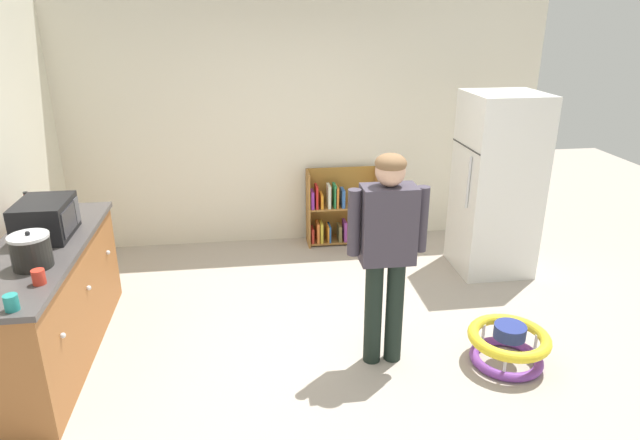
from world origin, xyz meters
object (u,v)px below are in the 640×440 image
Objects in this scene: standing_person at (387,242)px; bookshelf at (338,211)px; baby_walker at (508,344)px; teal_cup at (11,303)px; crock_pot at (31,251)px; refrigerator at (497,185)px; microwave at (45,219)px; banana_bunch at (72,216)px; red_cup at (39,277)px; kitchen_counter at (47,303)px; ketchup_bottle at (28,209)px.

bookshelf is at bearing 89.02° from standing_person.
teal_cup reaches higher than baby_walker.
standing_person is at bearing -1.61° from crock_pot.
refrigerator reaches higher than microwave.
banana_bunch is at bearing 157.72° from standing_person.
bookshelf is 3.45m from red_cup.
teal_cup is 1.00× the size of red_cup.
microwave reaches higher than teal_cup.
kitchen_counter is at bearing -142.61° from bookshelf.
banana_bunch is at bearing 160.85° from baby_walker.
standing_person reaches higher than ketchup_bottle.
teal_cup is 0.32m from red_cup.
kitchen_counter is at bearing 100.73° from teal_cup.
refrigerator reaches higher than banana_bunch.
red_cup is at bearing -76.43° from microwave.
kitchen_counter reaches higher than bookshelf.
refrigerator is 3.88m from banana_bunch.
standing_person is at bearing 169.49° from baby_walker.
microwave is (-3.37, 0.78, 0.88)m from baby_walker.
bookshelf is 2.82m from banana_bunch.
crock_pot is (-2.38, 0.07, 0.05)m from standing_person.
ketchup_bottle is at bearing 109.58° from crock_pot.
teal_cup is at bearing -129.71° from bookshelf.
baby_walker is 1.26× the size of microwave.
microwave is at bearing 97.60° from teal_cup.
standing_person is at bearing 4.94° from red_cup.
banana_bunch reaches higher than kitchen_counter.
standing_person is 2.57m from banana_bunch.
bookshelf is 3.32× the size of crock_pot.
crock_pot is 0.59m from teal_cup.
baby_walker is 3.89m from ketchup_bottle.
teal_cup is at bearing -173.95° from baby_walker.
microwave is at bearing -168.21° from refrigerator.
crock_pot is at bearing -73.52° from kitchen_counter.
red_cup is (0.22, -0.58, 0.50)m from kitchen_counter.
red_cup is at bearing -179.56° from baby_walker.
baby_walker is at bearing -17.48° from ketchup_bottle.
crock_pot is at bearing 97.44° from teal_cup.
bookshelf is 1.77× the size of microwave.
banana_bunch is (-3.30, 1.15, 0.77)m from baby_walker.
ketchup_bottle reaches higher than baby_walker.
kitchen_counter is 4.10m from refrigerator.
microwave reaches higher than red_cup.
kitchen_counter is 0.65m from crock_pot.
baby_walker is 2.46× the size of ketchup_bottle.
crock_pot is at bearing -89.86° from banana_bunch.
microwave is 3.03× the size of banana_bunch.
banana_bunch is 1.49m from teal_cup.
kitchen_counter is at bearing 171.09° from standing_person.
kitchen_counter is at bearing 106.48° from crock_pot.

